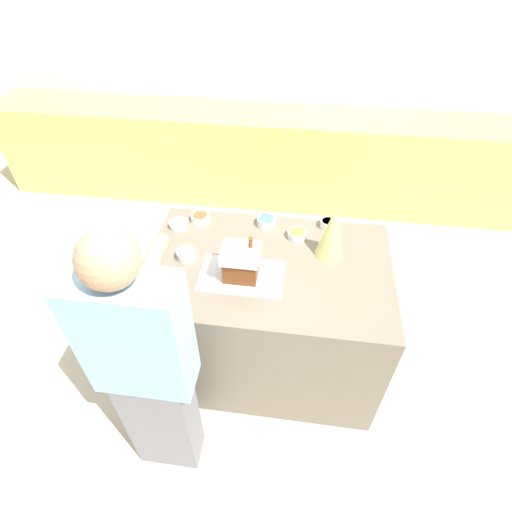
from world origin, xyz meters
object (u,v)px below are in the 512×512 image
gingerbread_house (241,262)px  candy_bowl_far_right (328,224)px  decorative_tree (332,232)px  candy_bowl_center_rear (297,234)px  candy_bowl_near_tray_left (200,217)px  baking_tray (241,276)px  candy_bowl_beside_tree (186,254)px  candy_bowl_far_left (266,221)px  person (148,371)px  candy_bowl_near_tray_right (179,224)px

gingerbread_house → candy_bowl_far_right: bearing=47.0°
decorative_tree → candy_bowl_center_rear: bearing=147.3°
candy_bowl_near_tray_left → candy_bowl_center_rear: bearing=-7.8°
baking_tray → candy_bowl_near_tray_left: 0.59m
candy_bowl_center_rear → candy_bowl_far_right: bearing=33.7°
candy_bowl_beside_tree → candy_bowl_far_left: (0.43, 0.38, -0.00)m
decorative_tree → candy_bowl_far_left: size_ratio=2.80×
gingerbread_house → person: size_ratio=0.15×
candy_bowl_center_rear → candy_bowl_beside_tree: candy_bowl_beside_tree is taller
candy_bowl_far_right → baking_tray: bearing=-133.1°
candy_bowl_far_left → candy_bowl_beside_tree: bearing=-138.8°
gingerbread_house → candy_bowl_center_rear: (0.29, 0.38, -0.09)m
candy_bowl_near_tray_left → person: (0.01, -1.09, -0.07)m
gingerbread_house → candy_bowl_far_right: 0.70m
candy_bowl_near_tray_right → candy_bowl_far_left: size_ratio=0.98×
candy_bowl_near_tray_left → person: bearing=-89.6°
candy_bowl_near_tray_right → person: person is taller
candy_bowl_center_rear → candy_bowl_near_tray_right: bearing=-179.9°
candy_bowl_far_right → candy_bowl_far_left: size_ratio=0.82×
candy_bowl_beside_tree → candy_bowl_far_left: candy_bowl_beside_tree is taller
candy_bowl_far_left → person: bearing=-111.1°
candy_bowl_near_tray_right → candy_bowl_far_left: candy_bowl_far_left is taller
candy_bowl_center_rear → person: size_ratio=0.07×
decorative_tree → candy_bowl_near_tray_left: 0.87m
baking_tray → candy_bowl_far_right: (0.48, 0.51, 0.02)m
candy_bowl_near_tray_right → candy_bowl_beside_tree: candy_bowl_beside_tree is taller
baking_tray → decorative_tree: size_ratio=1.39×
candy_bowl_beside_tree → candy_bowl_far_left: size_ratio=0.91×
person → candy_bowl_center_rear: bearing=57.9°
candy_bowl_near_tray_right → candy_bowl_center_rear: candy_bowl_center_rear is taller
candy_bowl_far_right → candy_bowl_far_left: bearing=-175.9°
gingerbread_house → decorative_tree: 0.55m
decorative_tree → candy_bowl_beside_tree: (-0.83, -0.15, -0.14)m
gingerbread_house → candy_bowl_near_tray_right: size_ratio=2.16×
person → candy_bowl_beside_tree: bearing=90.2°
baking_tray → candy_bowl_center_rear: bearing=53.2°
baking_tray → decorative_tree: 0.57m
candy_bowl_beside_tree → candy_bowl_far_right: bearing=26.2°
candy_bowl_near_tray_right → candy_bowl_near_tray_left: size_ratio=0.98×
candy_bowl_far_right → candy_bowl_beside_tree: bearing=-153.8°
decorative_tree → candy_bowl_far_right: (-0.01, 0.25, -0.14)m
candy_bowl_far_right → candy_bowl_near_tray_left: 0.83m
baking_tray → candy_bowl_near_tray_left: bearing=126.6°
candy_bowl_far_right → candy_bowl_near_tray_left: (-0.83, -0.04, -0.00)m
baking_tray → person: size_ratio=0.27×
gingerbread_house → candy_bowl_center_rear: bearing=53.2°
gingerbread_house → candy_bowl_beside_tree: bearing=162.9°
candy_bowl_center_rear → decorative_tree: bearing=-32.7°
candy_bowl_near_tray_right → decorative_tree: bearing=-7.5°
baking_tray → decorative_tree: (0.48, 0.26, 0.16)m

